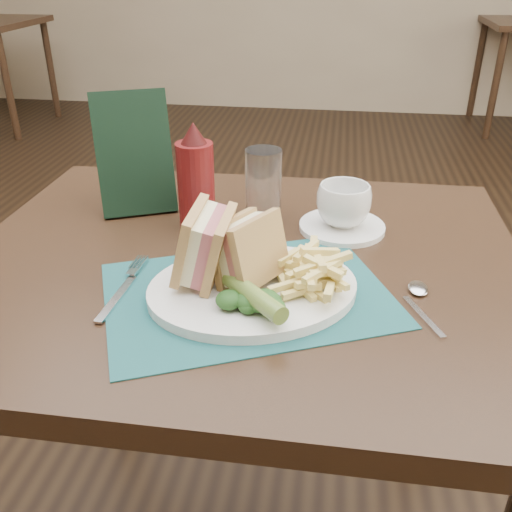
{
  "coord_description": "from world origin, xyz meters",
  "views": [
    {
      "loc": [
        0.14,
        -1.29,
        1.19
      ],
      "look_at": [
        0.04,
        -0.58,
        0.8
      ],
      "focal_mm": 40.0,
      "sensor_mm": 36.0,
      "label": 1
    }
  ],
  "objects_px": {
    "sandwich_half_a": "(190,243)",
    "sandwich_half_b": "(237,245)",
    "saucer": "(342,227)",
    "placemat": "(247,294)",
    "check_presenter": "(134,154)",
    "ketchup_bottle": "(196,176)",
    "drinking_glass": "(263,185)",
    "coffee_cup": "(344,205)",
    "table_main": "(243,429)",
    "plate": "(253,289)"
  },
  "relations": [
    {
      "from": "coffee_cup",
      "to": "check_presenter",
      "type": "bearing_deg",
      "value": 174.38
    },
    {
      "from": "sandwich_half_b",
      "to": "check_presenter",
      "type": "relative_size",
      "value": 0.45
    },
    {
      "from": "sandwich_half_a",
      "to": "drinking_glass",
      "type": "bearing_deg",
      "value": 74.28
    },
    {
      "from": "sandwich_half_b",
      "to": "check_presenter",
      "type": "bearing_deg",
      "value": 163.14
    },
    {
      "from": "drinking_glass",
      "to": "sandwich_half_b",
      "type": "bearing_deg",
      "value": -91.19
    },
    {
      "from": "drinking_glass",
      "to": "check_presenter",
      "type": "xyz_separation_m",
      "value": [
        -0.24,
        0.01,
        0.04
      ]
    },
    {
      "from": "plate",
      "to": "check_presenter",
      "type": "bearing_deg",
      "value": 111.59
    },
    {
      "from": "saucer",
      "to": "drinking_glass",
      "type": "bearing_deg",
      "value": 169.51
    },
    {
      "from": "plate",
      "to": "ketchup_bottle",
      "type": "distance_m",
      "value": 0.27
    },
    {
      "from": "ketchup_bottle",
      "to": "saucer",
      "type": "bearing_deg",
      "value": 3.75
    },
    {
      "from": "sandwich_half_b",
      "to": "ketchup_bottle",
      "type": "distance_m",
      "value": 0.23
    },
    {
      "from": "plate",
      "to": "saucer",
      "type": "distance_m",
      "value": 0.27
    },
    {
      "from": "placemat",
      "to": "ketchup_bottle",
      "type": "relative_size",
      "value": 2.13
    },
    {
      "from": "sandwich_half_a",
      "to": "coffee_cup",
      "type": "height_order",
      "value": "sandwich_half_a"
    },
    {
      "from": "placemat",
      "to": "plate",
      "type": "bearing_deg",
      "value": 8.55
    },
    {
      "from": "drinking_glass",
      "to": "ketchup_bottle",
      "type": "relative_size",
      "value": 0.7
    },
    {
      "from": "placemat",
      "to": "plate",
      "type": "xyz_separation_m",
      "value": [
        0.01,
        0.0,
        0.01
      ]
    },
    {
      "from": "sandwich_half_a",
      "to": "sandwich_half_b",
      "type": "bearing_deg",
      "value": 10.76
    },
    {
      "from": "sandwich_half_a",
      "to": "sandwich_half_b",
      "type": "distance_m",
      "value": 0.07
    },
    {
      "from": "sandwich_half_b",
      "to": "drinking_glass",
      "type": "height_order",
      "value": "drinking_glass"
    },
    {
      "from": "saucer",
      "to": "placemat",
      "type": "bearing_deg",
      "value": -118.93
    },
    {
      "from": "check_presenter",
      "to": "plate",
      "type": "bearing_deg",
      "value": -70.61
    },
    {
      "from": "saucer",
      "to": "check_presenter",
      "type": "bearing_deg",
      "value": 174.38
    },
    {
      "from": "sandwich_half_a",
      "to": "check_presenter",
      "type": "xyz_separation_m",
      "value": [
        -0.17,
        0.26,
        0.04
      ]
    },
    {
      "from": "coffee_cup",
      "to": "sandwich_half_a",
      "type": "bearing_deg",
      "value": -133.25
    },
    {
      "from": "plate",
      "to": "ketchup_bottle",
      "type": "xyz_separation_m",
      "value": [
        -0.13,
        0.22,
        0.08
      ]
    },
    {
      "from": "sandwich_half_a",
      "to": "saucer",
      "type": "distance_m",
      "value": 0.32
    },
    {
      "from": "placemat",
      "to": "coffee_cup",
      "type": "bearing_deg",
      "value": 61.07
    },
    {
      "from": "plate",
      "to": "coffee_cup",
      "type": "xyz_separation_m",
      "value": [
        0.12,
        0.24,
        0.04
      ]
    },
    {
      "from": "plate",
      "to": "drinking_glass",
      "type": "bearing_deg",
      "value": 72.55
    },
    {
      "from": "coffee_cup",
      "to": "check_presenter",
      "type": "height_order",
      "value": "check_presenter"
    },
    {
      "from": "coffee_cup",
      "to": "sandwich_half_b",
      "type": "bearing_deg",
      "value": -124.72
    },
    {
      "from": "sandwich_half_a",
      "to": "check_presenter",
      "type": "bearing_deg",
      "value": 122.25
    },
    {
      "from": "table_main",
      "to": "placemat",
      "type": "height_order",
      "value": "placemat"
    },
    {
      "from": "ketchup_bottle",
      "to": "check_presenter",
      "type": "bearing_deg",
      "value": 156.82
    },
    {
      "from": "placemat",
      "to": "saucer",
      "type": "relative_size",
      "value": 2.65
    },
    {
      "from": "placemat",
      "to": "sandwich_half_a",
      "type": "distance_m",
      "value": 0.11
    },
    {
      "from": "plate",
      "to": "sandwich_half_a",
      "type": "relative_size",
      "value": 2.74
    },
    {
      "from": "table_main",
      "to": "saucer",
      "type": "xyz_separation_m",
      "value": [
        0.16,
        0.13,
        0.38
      ]
    },
    {
      "from": "coffee_cup",
      "to": "table_main",
      "type": "bearing_deg",
      "value": -141.49
    },
    {
      "from": "saucer",
      "to": "check_presenter",
      "type": "xyz_separation_m",
      "value": [
        -0.38,
        0.04,
        0.1
      ]
    },
    {
      "from": "ketchup_bottle",
      "to": "placemat",
      "type": "bearing_deg",
      "value": -60.4
    },
    {
      "from": "ketchup_bottle",
      "to": "sandwich_half_a",
      "type": "bearing_deg",
      "value": -78.74
    },
    {
      "from": "table_main",
      "to": "check_presenter",
      "type": "bearing_deg",
      "value": 143.38
    },
    {
      "from": "table_main",
      "to": "coffee_cup",
      "type": "xyz_separation_m",
      "value": [
        0.16,
        0.13,
        0.42
      ]
    },
    {
      "from": "table_main",
      "to": "ketchup_bottle",
      "type": "height_order",
      "value": "ketchup_bottle"
    },
    {
      "from": "placemat",
      "to": "plate",
      "type": "relative_size",
      "value": 1.32
    },
    {
      "from": "saucer",
      "to": "coffee_cup",
      "type": "xyz_separation_m",
      "value": [
        0.0,
        0.0,
        0.04
      ]
    },
    {
      "from": "saucer",
      "to": "ketchup_bottle",
      "type": "distance_m",
      "value": 0.27
    },
    {
      "from": "plate",
      "to": "sandwich_half_b",
      "type": "distance_m",
      "value": 0.07
    }
  ]
}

